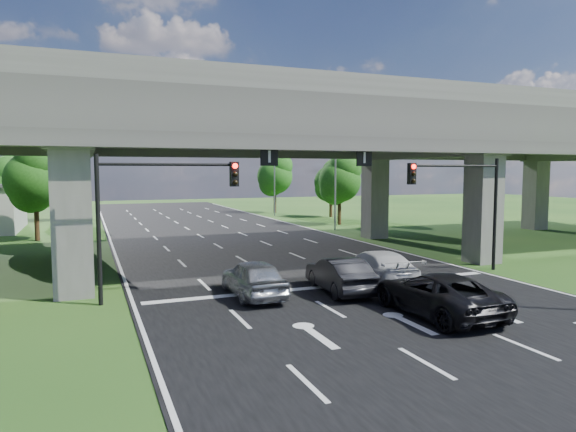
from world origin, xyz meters
TOP-DOWN VIEW (x-y plane):
  - ground at (0.00, 0.00)m, footprint 160.00×160.00m
  - road at (0.00, 10.00)m, footprint 18.00×120.00m
  - overpass at (0.00, 12.00)m, footprint 80.00×15.00m
  - signal_right at (7.82, 3.94)m, footprint 5.76×0.54m
  - signal_left at (-7.82, 3.94)m, footprint 5.76×0.54m
  - streetlight_far at (10.10, 24.00)m, footprint 3.38×0.25m
  - streetlight_beyond at (10.10, 40.00)m, footprint 3.38×0.25m
  - tree_left_near at (-13.95, 26.00)m, footprint 4.50×4.50m
  - tree_left_mid at (-16.95, 34.00)m, footprint 3.91×3.90m
  - tree_left_far at (-12.95, 42.00)m, footprint 4.80×4.80m
  - tree_right_near at (13.05, 28.00)m, footprint 4.20×4.20m
  - tree_right_mid at (16.05, 36.00)m, footprint 3.91×3.90m
  - tree_right_far at (12.05, 44.00)m, footprint 4.50×4.50m
  - car_silver at (-3.92, 3.00)m, footprint 1.90×4.69m
  - car_dark at (-0.17, 2.37)m, footprint 1.99×4.77m
  - car_white at (2.10, 3.00)m, footprint 2.85×5.77m
  - car_trailing at (1.53, -2.15)m, footprint 2.60×5.64m

SIDE VIEW (x-z plane):
  - ground at x=0.00m, z-range 0.00..0.00m
  - road at x=0.00m, z-range 0.00..0.03m
  - car_dark at x=-0.17m, z-range 0.03..1.56m
  - car_trailing at x=1.53m, z-range 0.03..1.60m
  - car_silver at x=-3.92m, z-range 0.03..1.62m
  - car_white at x=2.10m, z-range 0.03..1.64m
  - tree_left_mid at x=-16.95m, z-range 0.79..7.55m
  - tree_right_mid at x=16.05m, z-range 0.79..7.55m
  - signal_right at x=7.82m, z-range 1.19..7.19m
  - signal_left at x=-7.82m, z-range 1.19..7.19m
  - tree_right_near at x=13.05m, z-range 0.86..8.14m
  - tree_left_near at x=-13.95m, z-range 0.92..8.72m
  - tree_right_far at x=12.05m, z-range 0.92..8.72m
  - tree_left_far at x=-12.95m, z-range 0.98..9.30m
  - streetlight_far at x=10.10m, z-range 0.85..10.85m
  - streetlight_beyond at x=10.10m, z-range 0.85..10.85m
  - overpass at x=0.00m, z-range 2.92..12.92m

